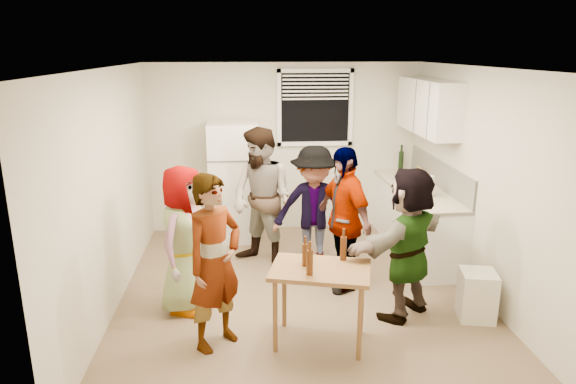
{
  "coord_description": "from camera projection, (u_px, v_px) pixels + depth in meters",
  "views": [
    {
      "loc": [
        -0.59,
        -5.29,
        2.69
      ],
      "look_at": [
        -0.12,
        0.18,
        1.15
      ],
      "focal_mm": 32.0,
      "sensor_mm": 36.0,
      "label": 1
    }
  ],
  "objects": [
    {
      "name": "room",
      "position": [
        300.0,
        293.0,
        5.85
      ],
      "size": [
        4.0,
        4.5,
        2.5
      ],
      "primitive_type": null,
      "color": "beige",
      "rests_on": "ground"
    },
    {
      "name": "window",
      "position": [
        315.0,
        108.0,
        7.5
      ],
      "size": [
        1.12,
        0.1,
        1.06
      ],
      "primitive_type": null,
      "color": "white",
      "rests_on": "room"
    },
    {
      "name": "refrigerator",
      "position": [
        234.0,
        181.0,
        7.36
      ],
      "size": [
        0.7,
        0.7,
        1.7
      ],
      "primitive_type": "cube",
      "color": "white",
      "rests_on": "ground"
    },
    {
      "name": "counter_lower",
      "position": [
        415.0,
        221.0,
        6.97
      ],
      "size": [
        0.6,
        2.2,
        0.86
      ],
      "primitive_type": "cube",
      "color": "white",
      "rests_on": "ground"
    },
    {
      "name": "countertop",
      "position": [
        418.0,
        189.0,
        6.85
      ],
      "size": [
        0.64,
        2.22,
        0.04
      ],
      "primitive_type": "cube",
      "color": "beige",
      "rests_on": "counter_lower"
    },
    {
      "name": "backsplash",
      "position": [
        439.0,
        174.0,
        6.82
      ],
      "size": [
        0.03,
        2.2,
        0.36
      ],
      "primitive_type": "cube",
      "color": "#A5A298",
      "rests_on": "countertop"
    },
    {
      "name": "upper_cabinets",
      "position": [
        428.0,
        106.0,
        6.76
      ],
      "size": [
        0.34,
        1.6,
        0.7
      ],
      "primitive_type": "cube",
      "color": "white",
      "rests_on": "room"
    },
    {
      "name": "kettle",
      "position": [
        410.0,
        184.0,
        7.02
      ],
      "size": [
        0.22,
        0.18,
        0.18
      ],
      "primitive_type": null,
      "rotation": [
        0.0,
        0.0,
        0.02
      ],
      "color": "silver",
      "rests_on": "countertop"
    },
    {
      "name": "paper_towel",
      "position": [
        428.0,
        196.0,
        6.42
      ],
      "size": [
        0.12,
        0.12,
        0.27
      ],
      "primitive_type": "cylinder",
      "color": "white",
      "rests_on": "countertop"
    },
    {
      "name": "wine_bottle",
      "position": [
        400.0,
        171.0,
        7.76
      ],
      "size": [
        0.08,
        0.08,
        0.3
      ],
      "primitive_type": "cylinder",
      "color": "black",
      "rests_on": "countertop"
    },
    {
      "name": "beer_bottle_counter",
      "position": [
        419.0,
        195.0,
        6.48
      ],
      "size": [
        0.05,
        0.05,
        0.21
      ],
      "primitive_type": "cylinder",
      "color": "#47230C",
      "rests_on": "countertop"
    },
    {
      "name": "blue_cup",
      "position": [
        424.0,
        204.0,
        6.1
      ],
      "size": [
        0.09,
        0.09,
        0.11
      ],
      "primitive_type": "cylinder",
      "color": "#1025CE",
      "rests_on": "countertop"
    },
    {
      "name": "picture_frame",
      "position": [
        420.0,
        172.0,
        7.38
      ],
      "size": [
        0.02,
        0.17,
        0.14
      ],
      "primitive_type": "cube",
      "color": "gold",
      "rests_on": "countertop"
    },
    {
      "name": "trash_bin",
      "position": [
        477.0,
        296.0,
        5.24
      ],
      "size": [
        0.41,
        0.41,
        0.51
      ],
      "primitive_type": "cube",
      "rotation": [
        0.0,
        0.0,
        -0.2
      ],
      "color": "silver",
      "rests_on": "ground"
    },
    {
      "name": "serving_table",
      "position": [
        319.0,
        341.0,
        4.88
      ],
      "size": [
        1.02,
        0.81,
        0.76
      ],
      "primitive_type": null,
      "rotation": [
        0.0,
        0.0,
        -0.26
      ],
      "color": "brown",
      "rests_on": "ground"
    },
    {
      "name": "beer_bottle_table",
      "position": [
        305.0,
        266.0,
        4.72
      ],
      "size": [
        0.06,
        0.06,
        0.21
      ],
      "primitive_type": "cylinder",
      "color": "#47230C",
      "rests_on": "serving_table"
    },
    {
      "name": "red_cup",
      "position": [
        307.0,
        263.0,
        4.77
      ],
      "size": [
        0.09,
        0.09,
        0.12
      ],
      "primitive_type": "cylinder",
      "color": "#AA161B",
      "rests_on": "serving_table"
    },
    {
      "name": "guest_grey",
      "position": [
        189.0,
        308.0,
        5.51
      ],
      "size": [
        1.74,
        1.34,
        0.5
      ],
      "primitive_type": "imported",
      "rotation": [
        0.0,
        0.0,
        1.15
      ],
      "color": "gray",
      "rests_on": "ground"
    },
    {
      "name": "guest_stripe",
      "position": [
        218.0,
        343.0,
        4.85
      ],
      "size": [
        1.58,
        1.6,
        0.39
      ],
      "primitive_type": "imported",
      "rotation": [
        0.0,
        0.0,
        0.77
      ],
      "color": "#141933",
      "rests_on": "ground"
    },
    {
      "name": "guest_back_left",
      "position": [
        263.0,
        265.0,
        6.6
      ],
      "size": [
        1.84,
        1.89,
        0.67
      ],
      "primitive_type": "imported",
      "rotation": [
        0.0,
        0.0,
        -0.75
      ],
      "color": "brown",
      "rests_on": "ground"
    },
    {
      "name": "guest_back_right",
      "position": [
        313.0,
        268.0,
        6.51
      ],
      "size": [
        1.13,
        1.65,
        0.58
      ],
      "primitive_type": "imported",
      "rotation": [
        0.0,
        0.0,
        -0.08
      ],
      "color": "#47464D",
      "rests_on": "ground"
    },
    {
      "name": "guest_black",
      "position": [
        341.0,
        286.0,
        6.01
      ],
      "size": [
        1.91,
        1.52,
        0.41
      ],
      "primitive_type": "imported",
      "rotation": [
        0.0,
        0.0,
        -1.19
      ],
      "color": "black",
      "rests_on": "ground"
    },
    {
      "name": "guest_orange",
      "position": [
        403.0,
        314.0,
        5.39
      ],
      "size": [
        2.14,
        2.15,
        0.47
      ],
      "primitive_type": "imported",
      "rotation": [
        0.0,
        0.0,
        3.82
      ],
      "color": "#EA9A5E",
      "rests_on": "ground"
    }
  ]
}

